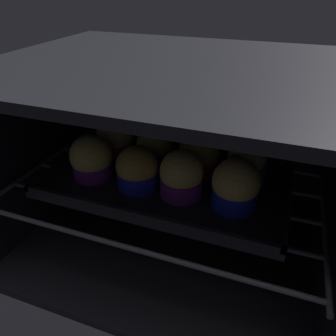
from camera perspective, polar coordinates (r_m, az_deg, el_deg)
The scene contains 11 objects.
oven_cavity at distance 64.40cm, azimuth 1.81°, elevation 2.40°, with size 59.00×47.00×37.00cm.
oven_rack at distance 62.67cm, azimuth 0.51°, elevation -2.07°, with size 54.80×42.00×0.80cm.
baking_tray at distance 60.81cm, azimuth 0.00°, elevation -1.99°, with size 42.99×25.77×2.20cm.
muffin_row0_col0 at distance 60.84cm, azimuth -13.08°, elevation 1.59°, with size 7.70×7.70×8.34cm.
muffin_row0_col1 at distance 56.59cm, azimuth -5.33°, elevation -0.27°, with size 7.33×7.33×7.66cm.
muffin_row0_col2 at distance 54.15cm, azimuth 2.34°, elevation -1.33°, with size 7.24×7.24×8.13cm.
muffin_row0_col3 at distance 52.40cm, azimuth 11.61°, elevation -2.97°, with size 7.52×7.52×8.38cm.
muffin_row1_col0 at distance 67.06cm, azimuth -9.09°, elevation 5.10°, with size 7.65×7.65×8.29cm.
muffin_row1_col1 at distance 63.37cm, azimuth -2.35°, elevation 3.50°, with size 7.13×7.13×7.98cm.
muffin_row1_col2 at distance 60.94cm, azimuth 5.43°, elevation 2.35°, with size 7.67×7.67×8.05cm.
muffin_row1_col3 at distance 59.98cm, azimuth 13.45°, elevation 1.24°, with size 7.13×7.13×8.13cm.
Camera 1 is at (17.73, -27.59, 47.58)cm, focal length 35.20 mm.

